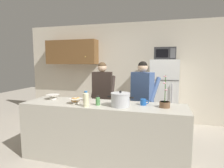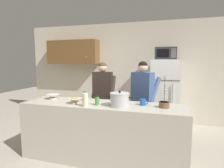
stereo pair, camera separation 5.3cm
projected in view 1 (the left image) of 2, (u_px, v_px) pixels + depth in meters
ground_plane at (103, 159)px, 3.05m from camera, size 14.00×14.00×0.00m
back_wall_unit at (121, 69)px, 5.12m from camera, size 6.00×0.48×2.60m
kitchen_island at (103, 132)px, 3.00m from camera, size 2.58×0.68×0.92m
refrigerator at (164, 94)px, 4.48m from camera, size 0.64×0.68×1.63m
microwave at (165, 53)px, 4.34m from camera, size 0.48×0.37×0.28m
person_near_pot at (102, 91)px, 3.92m from camera, size 0.52×0.45×1.57m
person_by_sink at (142, 93)px, 3.56m from camera, size 0.59×0.55×1.59m
cooking_pot at (120, 100)px, 2.76m from camera, size 0.40×0.29×0.24m
coffee_mug at (143, 102)px, 2.85m from camera, size 0.13×0.09×0.10m
bread_bowl at (76, 100)px, 2.96m from camera, size 0.21×0.21×0.10m
empty_bowl at (53, 96)px, 3.31m from camera, size 0.23×0.23×0.08m
bottle_near_edge at (86, 99)px, 2.75m from camera, size 0.08×0.08×0.23m
bottle_mid_counter at (98, 101)px, 2.84m from camera, size 0.07×0.07×0.14m
bottle_far_corner at (86, 96)px, 3.18m from camera, size 0.08×0.08×0.15m
potted_orchid at (165, 103)px, 2.70m from camera, size 0.15×0.15×0.47m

